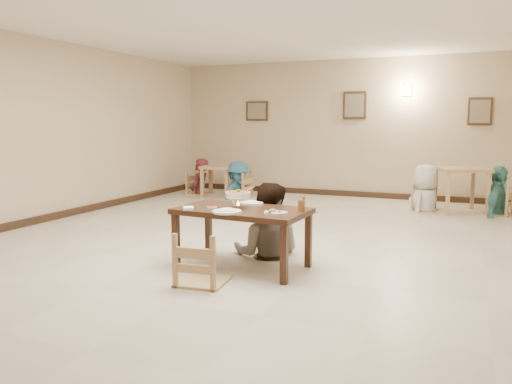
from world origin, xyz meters
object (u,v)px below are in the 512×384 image
at_px(bg_chair_rr, 498,187).
at_px(bg_diner_d, 499,166).
at_px(chair_far, 269,213).
at_px(chair_near, 202,234).
at_px(bg_table_left, 218,172).
at_px(bg_diner_b, 238,161).
at_px(main_table, 242,215).
at_px(bg_diner_a, 199,158).
at_px(bg_chair_ll, 200,172).
at_px(main_diner, 268,182).
at_px(curry_warmer, 238,195).
at_px(bg_chair_rl, 426,187).
at_px(bg_chair_lr, 238,174).
at_px(bg_table_right, 462,175).
at_px(bg_diner_c, 427,164).
at_px(drink_glass, 301,204).

xyz_separation_m(bg_chair_rr, bg_diner_d, (-0.00, 0.00, 0.38)).
xyz_separation_m(chair_far, chair_near, (-0.17, -1.42, 0.01)).
bearing_deg(bg_table_left, bg_chair_rr, -0.54).
bearing_deg(bg_diner_b, main_table, -147.92).
xyz_separation_m(bg_diner_a, bg_diner_d, (6.13, -0.10, 0.05)).
relative_size(bg_table_left, bg_diner_d, 0.45).
distance_m(bg_table_left, bg_chair_ll, 0.51).
height_order(chair_far, main_diner, main_diner).
distance_m(curry_warmer, bg_diner_b, 5.25).
bearing_deg(bg_table_left, bg_chair_rl, -1.68).
bearing_deg(bg_chair_lr, bg_table_right, 92.28).
height_order(main_diner, bg_chair_lr, main_diner).
relative_size(bg_chair_ll, bg_chair_lr, 0.99).
height_order(main_table, bg_chair_rr, bg_chair_rr).
height_order(chair_far, curry_warmer, chair_far).
height_order(chair_far, bg_diner_c, bg_diner_c).
distance_m(bg_chair_ll, bg_chair_rr, 6.13).
bearing_deg(bg_table_left, chair_far, -55.27).
height_order(bg_chair_lr, bg_diner_d, bg_diner_d).
bearing_deg(bg_chair_rl, main_table, 170.74).
bearing_deg(bg_diner_c, bg_table_right, 115.14).
bearing_deg(chair_near, bg_chair_ll, -67.15).
relative_size(bg_chair_rr, bg_diner_a, 0.60).
distance_m(chair_near, curry_warmer, 0.76).
height_order(curry_warmer, bg_diner_d, bg_diner_d).
bearing_deg(main_table, bg_chair_rr, 62.88).
height_order(main_table, bg_chair_lr, bg_chair_lr).
xyz_separation_m(curry_warmer, bg_chair_ll, (-3.25, 4.86, -0.31)).
bearing_deg(bg_diner_c, main_table, -1.11).
bearing_deg(bg_chair_ll, chair_far, -142.50).
relative_size(curry_warmer, bg_table_left, 0.40).
relative_size(main_table, bg_chair_ll, 1.43).
relative_size(curry_warmer, bg_chair_rr, 0.32).
xyz_separation_m(bg_chair_lr, bg_diner_c, (3.89, -0.07, 0.34)).
distance_m(bg_chair_ll, bg_diner_d, 6.14).
distance_m(main_diner, bg_diner_b, 4.77).
bearing_deg(bg_table_right, bg_diner_a, 178.96).
bearing_deg(drink_glass, main_diner, 138.64).
relative_size(bg_chair_ll, bg_diner_b, 0.65).
distance_m(chair_far, curry_warmer, 0.81).
bearing_deg(bg_diner_b, bg_table_right, -83.45).
bearing_deg(curry_warmer, bg_chair_lr, 115.16).
bearing_deg(chair_far, bg_chair_ll, 133.58).
height_order(drink_glass, bg_chair_rl, bg_chair_rl).
xyz_separation_m(bg_chair_rr, bg_diner_b, (-5.11, -0.01, 0.31)).
distance_m(drink_glass, bg_chair_rr, 5.17).
height_order(curry_warmer, drink_glass, curry_warmer).
bearing_deg(bg_diner_c, bg_diner_a, -74.40).
xyz_separation_m(chair_near, bg_diner_a, (-3.16, 5.55, 0.31)).
distance_m(chair_near, drink_glass, 1.13).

